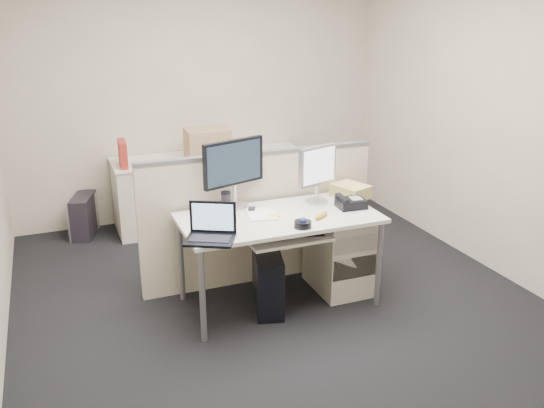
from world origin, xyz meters
name	(u,v)px	position (x,y,z in m)	size (l,w,h in m)	color
floor	(279,302)	(0.00, 0.00, -0.01)	(4.00, 4.50, 0.01)	black
wall_back	(199,93)	(0.00, 2.25, 1.35)	(4.00, 0.02, 2.70)	beige
wall_front	(505,255)	(0.00, -2.25, 1.35)	(4.00, 0.02, 2.70)	beige
wall_right	(499,117)	(2.00, 0.00, 1.35)	(0.02, 4.50, 2.70)	beige
desk	(279,224)	(0.00, 0.00, 0.66)	(1.50, 0.75, 0.73)	white
keyboard_tray	(288,238)	(0.00, -0.18, 0.62)	(0.62, 0.32, 0.02)	white
drawer_pedestal	(339,252)	(0.55, 0.05, 0.33)	(0.40, 0.55, 0.65)	#B8B09E
cubicle_partition	(259,219)	(0.00, 0.45, 0.55)	(2.00, 0.06, 1.10)	beige
back_counter	(211,190)	(0.00, 1.93, 0.36)	(2.00, 0.60, 0.72)	#B8B09E
monitor_main	(234,174)	(-0.25, 0.32, 1.00)	(0.54, 0.21, 0.54)	black
monitor_small	(317,175)	(0.40, 0.18, 0.96)	(0.38, 0.19, 0.46)	#B7B7BC
laptop	(209,224)	(-0.62, -0.28, 0.85)	(0.32, 0.24, 0.24)	black
trackball	(303,224)	(0.07, -0.28, 0.75)	(0.12, 0.12, 0.05)	black
desk_phone	(351,203)	(0.60, -0.03, 0.76)	(0.21, 0.18, 0.07)	black
paper_stack	(261,215)	(-0.12, 0.06, 0.74)	(0.21, 0.26, 0.01)	white
sticky_pad	(273,216)	(-0.05, 0.00, 0.74)	(0.08, 0.08, 0.01)	yellow
travel_mug	(226,203)	(-0.35, 0.22, 0.81)	(0.07, 0.07, 0.16)	black
banana	(321,215)	(0.28, -0.15, 0.75)	(0.18, 0.04, 0.04)	gold
cellphone	(252,209)	(-0.15, 0.20, 0.74)	(0.05, 0.10, 0.01)	black
manila_folders	(351,191)	(0.72, 0.20, 0.78)	(0.22, 0.28, 0.11)	tan
keyboard	(292,232)	(0.05, -0.14, 0.64)	(0.45, 0.16, 0.02)	black
pc_tower_desk	(268,280)	(-0.11, -0.05, 0.23)	(0.20, 0.50, 0.47)	black
pc_tower_spare_dark	(84,216)	(-1.31, 2.03, 0.21)	(0.18, 0.45, 0.42)	black
pc_tower_spare_silver	(83,217)	(-1.32, 2.03, 0.20)	(0.17, 0.43, 0.40)	#B7B7BC
cardboard_box_left	(208,145)	(-0.05, 1.81, 0.88)	(0.44, 0.33, 0.33)	#987056
cardboard_box_right	(213,149)	(0.00, 1.81, 0.84)	(0.34, 0.26, 0.25)	#987056
red_binder	(123,155)	(-0.90, 1.83, 0.86)	(0.07, 0.29, 0.27)	maroon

